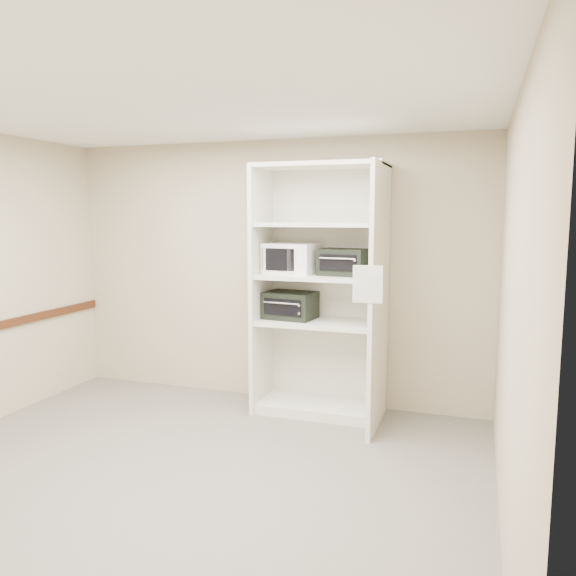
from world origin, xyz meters
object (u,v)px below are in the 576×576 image
(toaster_oven_upper, at_px, (344,262))
(toaster_oven_lower, at_px, (290,305))
(shelving_unit, at_px, (325,299))
(microwave, at_px, (292,258))

(toaster_oven_upper, bearing_deg, toaster_oven_lower, -173.39)
(shelving_unit, distance_m, toaster_oven_lower, 0.37)
(shelving_unit, height_order, toaster_oven_upper, shelving_unit)
(microwave, xyz_separation_m, toaster_oven_lower, (-0.01, -0.00, -0.47))
(shelving_unit, bearing_deg, toaster_oven_upper, 9.76)
(microwave, bearing_deg, toaster_oven_lower, -165.40)
(microwave, bearing_deg, toaster_oven_upper, 7.57)
(toaster_oven_lower, bearing_deg, shelving_unit, 2.05)
(shelving_unit, xyz_separation_m, toaster_oven_upper, (0.18, 0.03, 0.36))
(shelving_unit, height_order, microwave, shelving_unit)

